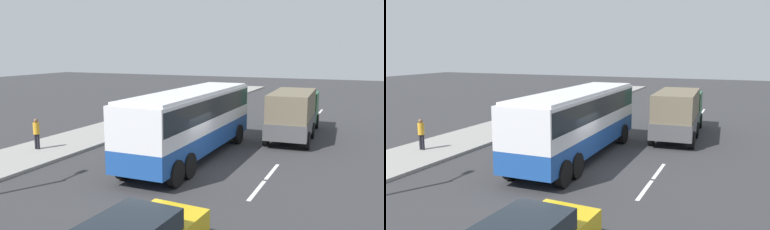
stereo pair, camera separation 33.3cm
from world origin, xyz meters
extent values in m
plane|color=#333335|center=(0.00, 0.00, 0.00)|extent=(120.00, 120.00, 0.00)
cube|color=gray|center=(0.00, 8.77, 0.07)|extent=(80.00, 4.00, 0.15)
cube|color=white|center=(-1.48, -3.04, 0.00)|extent=(2.40, 0.16, 0.01)
cube|color=white|center=(1.14, -3.04, 0.00)|extent=(2.40, 0.16, 0.01)
cube|color=white|center=(10.87, -3.04, 0.00)|extent=(2.40, 0.16, 0.01)
cube|color=white|center=(16.14, -3.04, 0.00)|extent=(2.40, 0.16, 0.01)
cube|color=white|center=(20.15, -3.04, 0.00)|extent=(2.40, 0.16, 0.01)
cube|color=#1E4C9E|center=(1.82, 1.15, 1.03)|extent=(10.88, 2.50, 0.95)
cube|color=silver|center=(1.82, 1.15, 2.37)|extent=(10.88, 2.50, 1.73)
cube|color=black|center=(1.82, 1.15, 2.61)|extent=(10.66, 2.53, 0.95)
cube|color=black|center=(7.21, 1.13, 2.45)|extent=(0.12, 2.28, 1.38)
cube|color=silver|center=(1.82, 1.15, 3.29)|extent=(10.45, 2.35, 0.12)
cylinder|color=black|center=(5.66, 2.33, 0.55)|extent=(1.10, 0.30, 1.10)
cylinder|color=black|center=(5.66, -0.05, 0.55)|extent=(1.10, 0.30, 1.10)
cylinder|color=black|center=(-1.21, 2.34, 0.55)|extent=(1.10, 0.30, 1.10)
cylinder|color=black|center=(-1.22, -0.04, 0.55)|extent=(1.10, 0.30, 1.10)
cylinder|color=black|center=(-2.41, 2.34, 0.55)|extent=(1.10, 0.30, 1.10)
cylinder|color=black|center=(-2.42, -0.04, 0.55)|extent=(1.10, 0.30, 1.10)
cube|color=#19592D|center=(11.90, -2.50, 1.47)|extent=(2.26, 2.40, 1.98)
cube|color=#4C4C4F|center=(7.76, -2.68, 0.93)|extent=(5.82, 2.55, 0.90)
cube|color=#6B604C|center=(7.76, -2.68, 2.14)|extent=(5.59, 2.45, 1.52)
cylinder|color=black|center=(12.03, -1.39, 0.48)|extent=(0.97, 0.32, 0.96)
cylinder|color=black|center=(12.13, -3.59, 0.48)|extent=(0.97, 0.32, 0.96)
cylinder|color=black|center=(8.69, -1.53, 0.48)|extent=(0.97, 0.32, 0.96)
cylinder|color=black|center=(8.79, -3.74, 0.48)|extent=(0.97, 0.32, 0.96)
cylinder|color=black|center=(5.75, -1.66, 0.48)|extent=(0.97, 0.32, 0.96)
cylinder|color=black|center=(5.85, -3.87, 0.48)|extent=(0.97, 0.32, 0.96)
cylinder|color=black|center=(-6.71, -1.17, 0.32)|extent=(0.65, 0.24, 0.64)
cylinder|color=black|center=(-0.43, 8.98, 0.55)|extent=(0.14, 0.14, 0.81)
cylinder|color=black|center=(-0.44, 9.14, 0.55)|extent=(0.14, 0.14, 0.81)
cylinder|color=gold|center=(-0.44, 9.06, 1.26)|extent=(0.32, 0.32, 0.60)
sphere|color=brown|center=(-0.44, 9.06, 1.67)|extent=(0.22, 0.22, 0.22)
camera|label=1|loc=(-15.82, -6.67, 5.32)|focal=37.28mm
camera|label=2|loc=(-15.95, -6.36, 5.32)|focal=37.28mm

